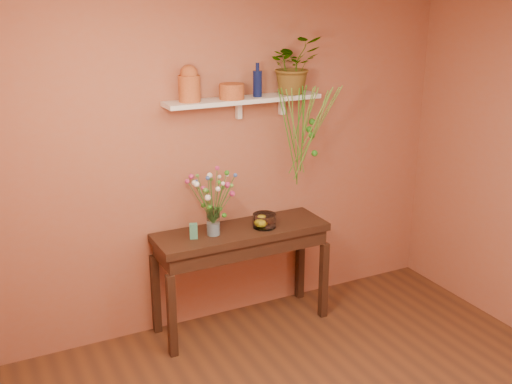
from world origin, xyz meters
TOP-DOWN VIEW (x-y plane):
  - room at (0.00, 0.00)m, footprint 4.04×4.04m
  - sideboard at (-0.04, 1.75)m, footprint 1.45×0.47m
  - wall_shelf at (0.06, 1.87)m, footprint 1.30×0.24m
  - terracotta_jug at (-0.40, 1.88)m, footprint 0.21×0.21m
  - terracotta_pot at (-0.06, 1.84)m, footprint 0.23×0.23m
  - blue_bottle at (0.17, 1.86)m, footprint 0.09×0.09m
  - spider_plant at (0.50, 1.87)m, footprint 0.44×0.39m
  - plant_fronds at (0.56, 1.72)m, footprint 0.56×0.42m
  - glass_vase at (-0.29, 1.73)m, footprint 0.11×0.11m
  - bouquet at (-0.29, 1.73)m, footprint 0.39×0.43m
  - glass_bowl at (0.15, 1.69)m, footprint 0.19×0.19m
  - lemon at (0.13, 1.71)m, footprint 0.07×0.07m
  - carton at (-0.46, 1.73)m, footprint 0.07×0.06m

SIDE VIEW (x-z plane):
  - sideboard at x=-0.04m, z-range 0.31..1.19m
  - lemon at x=0.13m, z-range 0.89..0.96m
  - glass_bowl at x=0.15m, z-range 0.88..0.99m
  - carton at x=-0.46m, z-range 0.88..1.00m
  - glass_vase at x=-0.29m, z-range 0.86..1.08m
  - bouquet at x=-0.29m, z-range 1.02..1.47m
  - room at x=0.00m, z-range 0.00..2.70m
  - plant_fronds at x=0.56m, z-range 1.23..2.08m
  - wall_shelf at x=0.06m, z-range 1.82..2.01m
  - terracotta_pot at x=-0.06m, z-range 1.94..2.06m
  - blue_bottle at x=0.17m, z-range 1.91..2.18m
  - terracotta_jug at x=-0.40m, z-range 1.93..2.21m
  - spider_plant at x=0.50m, z-range 1.94..2.40m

